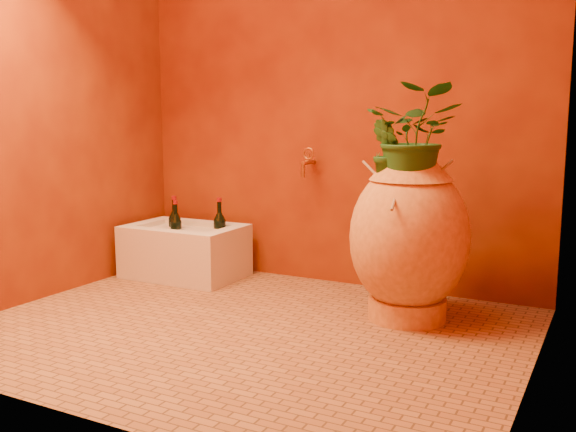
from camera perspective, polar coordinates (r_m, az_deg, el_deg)
The scene contains 12 objects.
floor at distance 3.03m, azimuth -3.88°, elevation -10.04°, with size 2.50×2.50×0.00m, color brown.
wall_back at distance 3.77m, azimuth 4.10°, elevation 12.93°, with size 2.50×0.02×2.50m, color #5E1905.
wall_left at distance 3.69m, azimuth -21.28°, elevation 12.45°, with size 0.02×2.00×2.50m, color #5E1905.
wall_right at distance 2.47m, azimuth 22.24°, elevation 14.47°, with size 0.02×2.00×2.50m, color #5E1905.
amphora at distance 3.13m, azimuth 10.71°, elevation -1.82°, with size 0.75×0.75×0.82m.
stone_basin at distance 4.00m, azimuth -9.14°, elevation -3.18°, with size 0.70×0.48×0.32m.
wine_bottle_a at distance 3.99m, azimuth -9.92°, elevation -1.34°, with size 0.07×0.07×0.30m.
wine_bottle_b at distance 4.03m, azimuth -10.03°, elevation -1.12°, with size 0.08×0.08×0.32m.
wine_bottle_c at distance 3.94m, azimuth -6.09°, elevation -1.30°, with size 0.08×0.08×0.31m.
wall_tap at distance 3.74m, azimuth 1.74°, elevation 4.92°, with size 0.07×0.15×0.17m.
plant_main at distance 3.05m, azimuth 11.28°, elevation 7.01°, with size 0.43×0.37×0.48m, color #194619.
plant_side at distance 3.04m, azimuth 8.90°, elevation 5.58°, with size 0.17×0.14×0.31m, color #194619.
Camera 1 is at (1.51, -2.44, 0.98)m, focal length 40.00 mm.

